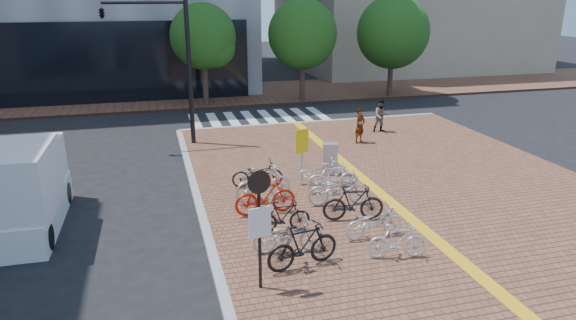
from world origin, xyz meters
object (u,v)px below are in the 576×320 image
object	(u,v)px
bike_0	(303,246)
utility_box	(330,159)
bike_5	(257,174)
traffic_light_pole	(150,39)
bike_1	(288,235)
bike_6	(397,241)
bike_2	(283,216)
bike_4	(263,183)
bike_7	(374,222)
pedestrian_b	(381,116)
bike_10	(333,178)
bike_3	(265,196)
bike_8	(353,203)
yellow_sign	(302,146)
bike_9	(339,189)
box_truck	(20,189)
bike_11	(321,172)
pedestrian_a	(360,125)
notice_sign	(260,216)

from	to	relation	value
bike_0	utility_box	distance (m)	6.94
bike_5	utility_box	distance (m)	2.94
traffic_light_pole	bike_1	bearing A→B (deg)	-75.08
bike_6	bike_2	bearing A→B (deg)	58.26
bike_1	bike_2	world-z (taller)	bike_1
bike_4	bike_7	size ratio (longest dim) A/B	1.12
pedestrian_b	bike_10	bearing A→B (deg)	-118.12
bike_3	bike_8	bearing A→B (deg)	-118.02
bike_6	yellow_sign	xyz separation A→B (m)	(-0.77, 5.84, 0.90)
bike_4	bike_9	xyz separation A→B (m)	(2.22, -0.98, -0.06)
bike_7	box_truck	distance (m)	10.10
bike_5	bike_7	world-z (taller)	bike_5
bike_1	bike_4	world-z (taller)	bike_4
bike_4	bike_8	xyz separation A→B (m)	(2.23, -2.18, -0.03)
bike_1	bike_5	xyz separation A→B (m)	(0.23, 4.87, -0.01)
bike_10	box_truck	xyz separation A→B (m)	(-9.51, 0.01, 0.57)
bike_6	bike_5	bearing A→B (deg)	32.43
bike_9	traffic_light_pole	distance (m)	10.78
bike_3	utility_box	world-z (taller)	utility_box
utility_box	bike_10	bearing A→B (deg)	-106.83
bike_11	pedestrian_a	size ratio (longest dim) A/B	1.06
bike_2	yellow_sign	world-z (taller)	yellow_sign
pedestrian_a	bike_2	bearing A→B (deg)	-155.00
traffic_light_pole	box_truck	size ratio (longest dim) A/B	1.44
bike_2	bike_5	xyz separation A→B (m)	(0.05, 3.69, -0.01)
bike_8	traffic_light_pole	world-z (taller)	traffic_light_pole
bike_1	bike_4	xyz separation A→B (m)	(0.16, 3.59, 0.10)
pedestrian_a	bike_9	bearing A→B (deg)	-147.52
bike_9	yellow_sign	distance (m)	2.43
bike_0	bike_2	world-z (taller)	bike_0
box_truck	bike_9	bearing A→B (deg)	-6.37
bike_8	bike_3	bearing A→B (deg)	74.59
utility_box	traffic_light_pole	world-z (taller)	traffic_light_pole
bike_7	pedestrian_b	distance (m)	11.55
notice_sign	bike_6	bearing A→B (deg)	7.62
bike_2	pedestrian_b	xyz separation A→B (m)	(7.37, 9.41, 0.32)
bike_2	pedestrian_a	distance (m)	9.72
bike_7	bike_11	world-z (taller)	bike_7
bike_4	pedestrian_b	world-z (taller)	pedestrian_b
bike_3	bike_11	world-z (taller)	bike_3
bike_3	bike_8	xyz separation A→B (m)	(2.41, -1.12, -0.02)
bike_0	bike_9	bearing A→B (deg)	-44.68
bike_2	utility_box	distance (m)	5.18
bike_3	bike_6	bearing A→B (deg)	-146.65
bike_0	pedestrian_b	bearing A→B (deg)	-44.70
bike_7	utility_box	size ratio (longest dim) A/B	1.46
bike_10	bike_11	distance (m)	0.96
bike_0	bike_5	bearing A→B (deg)	-12.53
bike_2	bike_10	bearing A→B (deg)	-43.54
bike_1	bike_9	distance (m)	3.54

